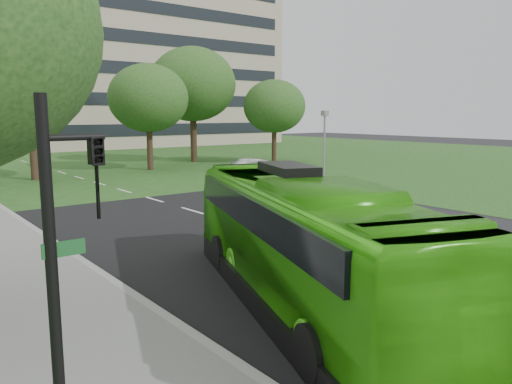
% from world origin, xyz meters
% --- Properties ---
extents(ground, '(160.00, 160.00, 0.00)m').
position_xyz_m(ground, '(0.00, 0.00, 0.00)').
color(ground, black).
rests_on(ground, ground).
extents(street_surfaces, '(120.00, 120.00, 0.15)m').
position_xyz_m(street_surfaces, '(-0.38, 22.75, 0.03)').
color(street_surfaces, black).
rests_on(street_surfaces, ground).
extents(office_building, '(40.10, 20.10, 25.00)m').
position_xyz_m(office_building, '(21.96, 61.96, 12.50)').
color(office_building, tan).
rests_on(office_building, ground).
extents(tree_park_b, '(6.94, 6.94, 9.10)m').
position_xyz_m(tree_park_b, '(-2.85, 26.65, 6.14)').
color(tree_park_b, black).
rests_on(tree_park_b, ground).
extents(tree_park_c, '(6.51, 6.51, 8.65)m').
position_xyz_m(tree_park_c, '(6.45, 27.56, 5.86)').
color(tree_park_c, black).
rests_on(tree_park_c, ground).
extents(tree_park_d, '(8.23, 8.23, 10.88)m').
position_xyz_m(tree_park_d, '(12.92, 31.37, 7.37)').
color(tree_park_d, black).
rests_on(tree_park_d, ground).
extents(tree_park_e, '(5.86, 5.86, 7.81)m').
position_xyz_m(tree_park_e, '(18.65, 26.13, 5.30)').
color(tree_park_e, black).
rests_on(tree_park_e, ground).
extents(bus, '(6.26, 11.31, 3.09)m').
position_xyz_m(bus, '(-3.96, -1.89, 1.55)').
color(bus, '#3DB514').
rests_on(bus, ground).
extents(sedan, '(4.77, 2.09, 1.52)m').
position_xyz_m(sedan, '(9.43, 17.00, 0.76)').
color(sedan, '#B9B8BE').
rests_on(sedan, ground).
extents(traffic_light, '(0.77, 0.21, 4.80)m').
position_xyz_m(traffic_light, '(-10.35, -4.66, 2.82)').
color(traffic_light, black).
rests_on(traffic_light, ground).
extents(camera_pole, '(0.46, 0.41, 4.81)m').
position_xyz_m(camera_pole, '(11.44, 12.51, 3.10)').
color(camera_pole, gray).
rests_on(camera_pole, ground).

